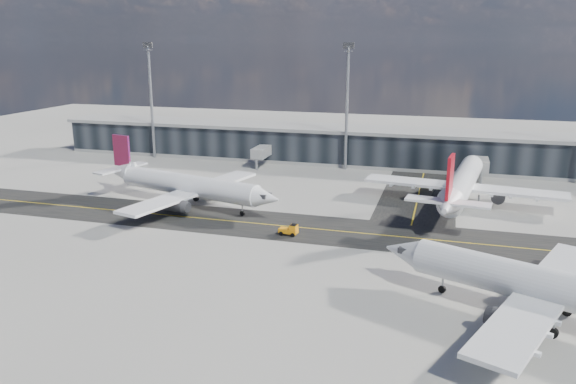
{
  "coord_description": "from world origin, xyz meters",
  "views": [
    {
      "loc": [
        22.75,
        -79.45,
        29.43
      ],
      "look_at": [
        -2.17,
        6.91,
        5.0
      ],
      "focal_mm": 35.0,
      "sensor_mm": 36.0,
      "label": 1
    }
  ],
  "objects_px": {
    "airliner_redtail": "(462,184)",
    "baggage_tug": "(290,230)",
    "airliner_af": "(186,185)",
    "airliner_near": "(560,291)",
    "service_van": "(441,184)"
  },
  "relations": [
    {
      "from": "airliner_redtail",
      "to": "baggage_tug",
      "type": "relative_size",
      "value": 14.02
    },
    {
      "from": "baggage_tug",
      "to": "service_van",
      "type": "relative_size",
      "value": 0.61
    },
    {
      "from": "airliner_redtail",
      "to": "service_van",
      "type": "bearing_deg",
      "value": 113.51
    },
    {
      "from": "baggage_tug",
      "to": "service_van",
      "type": "xyz_separation_m",
      "value": [
        21.92,
        37.0,
        -0.22
      ]
    },
    {
      "from": "airliner_redtail",
      "to": "airliner_near",
      "type": "relative_size",
      "value": 1.09
    },
    {
      "from": "airliner_near",
      "to": "baggage_tug",
      "type": "xyz_separation_m",
      "value": [
        -35.07,
        19.48,
        -3.08
      ]
    },
    {
      "from": "airliner_af",
      "to": "baggage_tug",
      "type": "xyz_separation_m",
      "value": [
        22.65,
        -10.54,
        -2.94
      ]
    },
    {
      "from": "airliner_near",
      "to": "service_van",
      "type": "relative_size",
      "value": 7.84
    },
    {
      "from": "airliner_near",
      "to": "airliner_af",
      "type": "bearing_deg",
      "value": 84.65
    },
    {
      "from": "airliner_af",
      "to": "service_van",
      "type": "height_order",
      "value": "airliner_af"
    },
    {
      "from": "airliner_near",
      "to": "service_van",
      "type": "xyz_separation_m",
      "value": [
        -13.15,
        56.48,
        -3.3
      ]
    },
    {
      "from": "airliner_af",
      "to": "airliner_near",
      "type": "xyz_separation_m",
      "value": [
        57.72,
        -30.02,
        0.14
      ]
    },
    {
      "from": "airliner_redtail",
      "to": "airliner_af",
      "type": "bearing_deg",
      "value": -156.66
    },
    {
      "from": "baggage_tug",
      "to": "service_van",
      "type": "distance_m",
      "value": 43.01
    },
    {
      "from": "baggage_tug",
      "to": "service_van",
      "type": "height_order",
      "value": "baggage_tug"
    }
  ]
}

